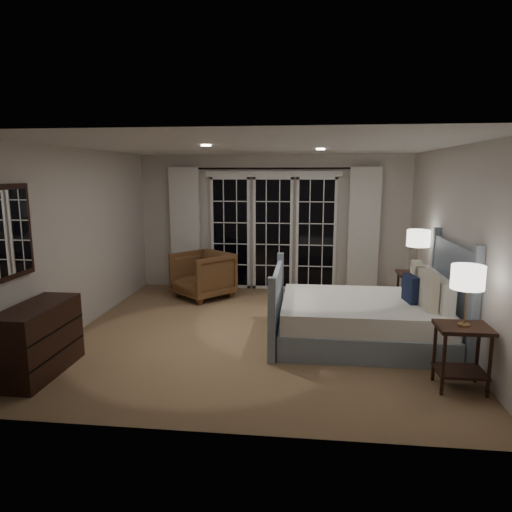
# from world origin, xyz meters

# --- Properties ---
(floor) EXTENTS (5.00, 5.00, 0.00)m
(floor) POSITION_xyz_m (0.00, 0.00, 0.00)
(floor) COLOR olive
(floor) RESTS_ON ground
(ceiling) EXTENTS (5.00, 5.00, 0.00)m
(ceiling) POSITION_xyz_m (0.00, 0.00, 2.50)
(ceiling) COLOR silver
(ceiling) RESTS_ON wall_back
(wall_left) EXTENTS (0.02, 5.00, 2.50)m
(wall_left) POSITION_xyz_m (-2.50, 0.00, 1.25)
(wall_left) COLOR beige
(wall_left) RESTS_ON floor
(wall_right) EXTENTS (0.02, 5.00, 2.50)m
(wall_right) POSITION_xyz_m (2.50, 0.00, 1.25)
(wall_right) COLOR beige
(wall_right) RESTS_ON floor
(wall_back) EXTENTS (5.00, 0.02, 2.50)m
(wall_back) POSITION_xyz_m (0.00, 2.50, 1.25)
(wall_back) COLOR beige
(wall_back) RESTS_ON floor
(wall_front) EXTENTS (5.00, 0.02, 2.50)m
(wall_front) POSITION_xyz_m (0.00, -2.50, 1.25)
(wall_front) COLOR beige
(wall_front) RESTS_ON floor
(french_doors) EXTENTS (2.50, 0.04, 2.20)m
(french_doors) POSITION_xyz_m (0.00, 2.46, 1.09)
(french_doors) COLOR black
(french_doors) RESTS_ON wall_back
(curtain_rod) EXTENTS (3.50, 0.03, 0.03)m
(curtain_rod) POSITION_xyz_m (0.00, 2.40, 2.25)
(curtain_rod) COLOR black
(curtain_rod) RESTS_ON wall_back
(curtain_left) EXTENTS (0.55, 0.10, 2.25)m
(curtain_left) POSITION_xyz_m (-1.65, 2.38, 1.15)
(curtain_left) COLOR white
(curtain_left) RESTS_ON curtain_rod
(curtain_right) EXTENTS (0.55, 0.10, 2.25)m
(curtain_right) POSITION_xyz_m (1.65, 2.38, 1.15)
(curtain_right) COLOR white
(curtain_right) RESTS_ON curtain_rod
(downlight_a) EXTENTS (0.12, 0.12, 0.01)m
(downlight_a) POSITION_xyz_m (0.80, 0.60, 2.49)
(downlight_a) COLOR white
(downlight_a) RESTS_ON ceiling
(downlight_b) EXTENTS (0.12, 0.12, 0.01)m
(downlight_b) POSITION_xyz_m (-0.60, -0.40, 2.49)
(downlight_b) COLOR white
(downlight_b) RESTS_ON ceiling
(bed) EXTENTS (2.25, 1.62, 1.31)m
(bed) POSITION_xyz_m (1.42, -0.19, 0.33)
(bed) COLOR gray
(bed) RESTS_ON floor
(nightstand_left) EXTENTS (0.51, 0.41, 0.67)m
(nightstand_left) POSITION_xyz_m (2.20, -1.42, 0.44)
(nightstand_left) COLOR black
(nightstand_left) RESTS_ON floor
(nightstand_right) EXTENTS (0.53, 0.43, 0.69)m
(nightstand_right) POSITION_xyz_m (2.28, 0.96, 0.46)
(nightstand_right) COLOR black
(nightstand_right) RESTS_ON floor
(lamp_left) EXTENTS (0.32, 0.32, 0.61)m
(lamp_left) POSITION_xyz_m (2.20, -1.42, 1.15)
(lamp_left) COLOR #AC7E45
(lamp_left) RESTS_ON nightstand_left
(lamp_right) EXTENTS (0.33, 0.33, 0.64)m
(lamp_right) POSITION_xyz_m (2.28, 0.96, 1.21)
(lamp_right) COLOR #AC7E45
(lamp_right) RESTS_ON nightstand_right
(armchair) EXTENTS (1.23, 1.24, 0.81)m
(armchair) POSITION_xyz_m (-1.17, 1.70, 0.40)
(armchair) COLOR brown
(armchair) RESTS_ON floor
(dresser) EXTENTS (0.46, 1.09, 0.77)m
(dresser) POSITION_xyz_m (-2.23, -1.56, 0.39)
(dresser) COLOR black
(dresser) RESTS_ON floor
(mirror) EXTENTS (0.05, 0.85, 1.00)m
(mirror) POSITION_xyz_m (-2.47, -1.56, 1.55)
(mirror) COLOR black
(mirror) RESTS_ON wall_left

